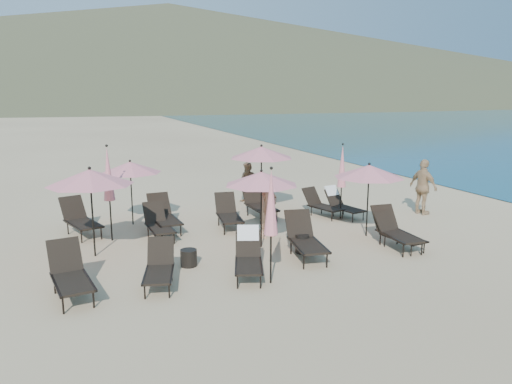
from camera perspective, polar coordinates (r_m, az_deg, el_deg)
name	(u,v)px	position (r m, az deg, el deg)	size (l,w,h in m)	color
ground	(313,261)	(12.68, 6.54, -7.79)	(800.00, 800.00, 0.00)	#D6BA8C
volcanic_headland	(187,53)	(323.27, -7.85, 15.42)	(690.00, 690.00, 55.00)	brown
lounger_0	(70,273)	(11.09, -20.49, -8.71)	(0.92, 1.87, 1.03)	black
lounger_1	(159,266)	(11.16, -10.99, -8.36)	(0.99, 1.67, 0.91)	black
lounger_2	(248,254)	(11.53, -0.88, -7.15)	(1.10, 1.73, 1.02)	black
lounger_3	(305,238)	(12.78, 5.63, -5.27)	(1.01, 1.94, 1.06)	black
lounger_4	(395,230)	(14.05, 15.62, -4.19)	(0.80, 1.81, 1.02)	black
lounger_5	(398,233)	(14.01, 15.91, -4.55)	(0.80, 1.58, 0.87)	black
lounger_6	(80,219)	(15.54, -19.47, -2.88)	(1.19, 1.93, 1.04)	black
lounger_7	(158,223)	(14.63, -11.10, -3.50)	(0.68, 1.65, 0.94)	black
lounger_8	(164,215)	(15.36, -10.50, -2.59)	(0.77, 1.83, 1.03)	black
lounger_9	(259,203)	(16.70, 0.30, -1.23)	(0.72, 1.83, 1.05)	black
lounger_10	(322,204)	(16.99, 7.51, -1.35)	(0.99, 1.66, 0.89)	black
lounger_11	(342,203)	(17.02, 9.75, -1.25)	(0.86, 1.63, 0.97)	black
lounger_12	(228,213)	(15.46, -3.18, -2.41)	(0.88, 1.78, 0.98)	black
umbrella_open_0	(90,177)	(13.09, -18.45, 1.62)	(2.17, 2.17, 2.33)	black
umbrella_open_1	(261,179)	(13.20, 0.62, 1.55)	(1.99, 1.99, 2.14)	black
umbrella_open_2	(369,171)	(14.58, 12.79, 2.32)	(2.01, 2.01, 2.17)	black
umbrella_open_3	(130,167)	(16.00, -14.18, 2.75)	(1.93, 1.93, 2.07)	black
umbrella_open_4	(261,152)	(17.12, 0.62, 4.55)	(2.20, 2.20, 2.37)	black
umbrella_closed_0	(271,203)	(10.68, 1.74, -1.28)	(0.31, 0.31, 2.61)	black
umbrella_closed_1	(342,167)	(16.48, 9.81, 2.89)	(0.29, 0.29, 2.51)	black
umbrella_closed_2	(108,174)	(14.37, -16.53, 1.95)	(0.32, 0.32, 2.74)	black
side_table_0	(189,258)	(12.27, -7.70, -7.47)	(0.41, 0.41, 0.41)	black
side_table_1	(302,244)	(13.16, 5.30, -5.92)	(0.36, 0.36, 0.49)	black
beachgoer_a	(268,208)	(14.35, 1.43, -1.86)	(0.62, 0.41, 1.71)	tan
beachgoer_b	(248,183)	(18.76, -0.88, 1.07)	(0.75, 0.58, 1.54)	#9B7450
beachgoer_c	(423,187)	(17.91, 18.57, 0.55)	(1.11, 0.46, 1.90)	tan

